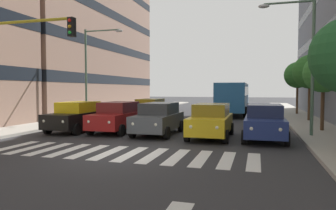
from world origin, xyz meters
TOP-DOWN VIEW (x-y plane):
  - ground_plane at (0.00, 0.00)m, footprint 180.00×180.00m
  - building_right_block_0 at (15.73, -20.11)m, footprint 11.80×22.83m
  - crosswalk_markings at (-0.00, 0.00)m, footprint 10.35×2.80m
  - car_0 at (-5.39, -4.84)m, footprint 2.02×4.44m
  - car_1 at (-2.81, -4.79)m, footprint 2.02×4.44m
  - car_2 at (0.09, -5.15)m, footprint 2.02×4.44m
  - car_3 at (2.66, -5.48)m, footprint 2.02×4.44m
  - car_4 at (5.07, -5.11)m, footprint 2.02×4.44m
  - car_row2_0 at (2.89, -11.65)m, footprint 2.02×4.44m
  - bus_behind_traffic at (-2.81, -20.03)m, footprint 2.78×10.50m
  - traffic_light_gantry at (5.30, -0.23)m, footprint 4.70×0.36m
  - street_lamp_left at (-7.22, -6.05)m, footprint 2.73×0.28m
  - street_lamp_right at (7.12, -10.51)m, footprint 3.16×0.28m
  - street_tree_1 at (-8.56, -8.28)m, footprint 2.19×2.19m
  - street_tree_2 at (-8.76, -14.32)m, footprint 2.50×2.50m
  - street_tree_3 at (-8.66, -20.88)m, footprint 2.47×2.47m

SIDE VIEW (x-z plane):
  - ground_plane at x=0.00m, z-range 0.00..0.00m
  - crosswalk_markings at x=0.00m, z-range 0.00..0.01m
  - car_0 at x=-5.39m, z-range 0.03..1.75m
  - car_1 at x=-2.81m, z-range 0.03..1.75m
  - car_2 at x=0.09m, z-range 0.03..1.75m
  - car_3 at x=2.66m, z-range 0.03..1.75m
  - car_4 at x=5.07m, z-range 0.03..1.75m
  - car_row2_0 at x=2.89m, z-range 0.03..1.75m
  - bus_behind_traffic at x=-2.81m, z-range 0.36..3.36m
  - street_tree_1 at x=-8.56m, z-range 1.19..5.50m
  - traffic_light_gantry at x=5.30m, z-range 0.98..6.48m
  - street_tree_2 at x=-8.76m, z-range 1.31..6.17m
  - street_tree_3 at x=-8.66m, z-range 1.34..6.24m
  - street_lamp_left at x=-7.22m, z-range 0.92..7.72m
  - street_lamp_right at x=7.12m, z-range 0.97..7.84m
  - building_right_block_0 at x=15.73m, z-range 0.00..17.32m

